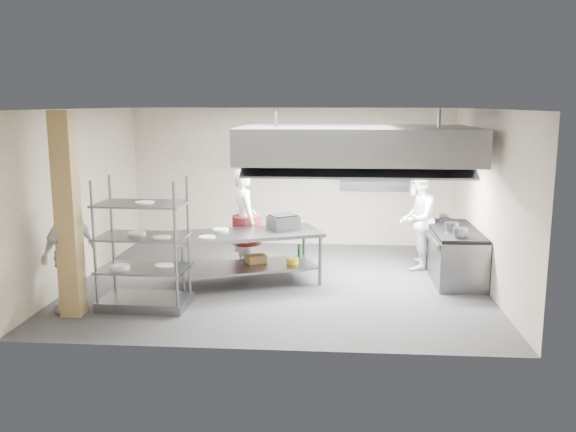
# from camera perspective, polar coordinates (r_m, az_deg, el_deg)

# --- Properties ---
(floor) EXTENTS (7.00, 7.00, 0.00)m
(floor) POSITION_cam_1_polar(r_m,az_deg,el_deg) (10.77, -0.77, -6.18)
(floor) COLOR #2E2E31
(floor) RESTS_ON ground
(ceiling) EXTENTS (7.00, 7.00, 0.00)m
(ceiling) POSITION_cam_1_polar(r_m,az_deg,el_deg) (10.32, -0.81, 9.99)
(ceiling) COLOR silver
(ceiling) RESTS_ON wall_back
(wall_back) EXTENTS (7.00, 0.00, 7.00)m
(wall_back) POSITION_cam_1_polar(r_m,az_deg,el_deg) (13.40, 0.37, 3.68)
(wall_back) COLOR tan
(wall_back) RESTS_ON ground
(wall_left) EXTENTS (0.00, 6.00, 6.00)m
(wall_left) POSITION_cam_1_polar(r_m,az_deg,el_deg) (11.31, -18.76, 1.84)
(wall_left) COLOR tan
(wall_left) RESTS_ON ground
(wall_right) EXTENTS (0.00, 6.00, 6.00)m
(wall_right) POSITION_cam_1_polar(r_m,az_deg,el_deg) (10.71, 18.21, 1.42)
(wall_right) COLOR tan
(wall_right) RESTS_ON ground
(column) EXTENTS (0.30, 0.30, 3.00)m
(column) POSITION_cam_1_polar(r_m,az_deg,el_deg) (9.35, -19.90, 0.06)
(column) COLOR tan
(column) RESTS_ON floor
(exhaust_hood) EXTENTS (4.00, 2.50, 0.60)m
(exhaust_hood) POSITION_cam_1_polar(r_m,az_deg,el_deg) (10.70, 6.39, 6.73)
(exhaust_hood) COLOR slate
(exhaust_hood) RESTS_ON ceiling
(hood_strip_a) EXTENTS (1.60, 0.12, 0.04)m
(hood_strip_a) POSITION_cam_1_polar(r_m,az_deg,el_deg) (10.74, 1.53, 5.09)
(hood_strip_a) COLOR white
(hood_strip_a) RESTS_ON exhaust_hood
(hood_strip_b) EXTENTS (1.60, 0.12, 0.04)m
(hood_strip_b) POSITION_cam_1_polar(r_m,az_deg,el_deg) (10.80, 11.15, 4.92)
(hood_strip_b) COLOR white
(hood_strip_b) RESTS_ON exhaust_hood
(wall_shelf) EXTENTS (1.50, 0.28, 0.04)m
(wall_shelf) POSITION_cam_1_polar(r_m,az_deg,el_deg) (13.24, 8.13, 3.49)
(wall_shelf) COLOR slate
(wall_shelf) RESTS_ON wall_back
(island) EXTENTS (2.71, 1.88, 0.91)m
(island) POSITION_cam_1_polar(r_m,az_deg,el_deg) (10.59, -3.78, -3.94)
(island) COLOR slate
(island) RESTS_ON floor
(island_worktop) EXTENTS (2.71, 1.88, 0.06)m
(island_worktop) POSITION_cam_1_polar(r_m,az_deg,el_deg) (10.49, -3.81, -1.69)
(island_worktop) COLOR slate
(island_worktop) RESTS_ON island
(island_undershelf) EXTENTS (2.49, 1.71, 0.04)m
(island_undershelf) POSITION_cam_1_polar(r_m,az_deg,el_deg) (10.63, -3.77, -4.75)
(island_undershelf) COLOR gray
(island_undershelf) RESTS_ON island
(pass_rack) EXTENTS (1.36, 0.83, 2.00)m
(pass_rack) POSITION_cam_1_polar(r_m,az_deg,el_deg) (9.49, -13.43, -2.53)
(pass_rack) COLOR slate
(pass_rack) RESTS_ON floor
(cooking_range) EXTENTS (0.80, 2.00, 0.84)m
(cooking_range) POSITION_cam_1_polar(r_m,az_deg,el_deg) (11.31, 15.23, -3.55)
(cooking_range) COLOR gray
(cooking_range) RESTS_ON floor
(range_top) EXTENTS (0.78, 1.96, 0.06)m
(range_top) POSITION_cam_1_polar(r_m,az_deg,el_deg) (11.21, 15.34, -1.32)
(range_top) COLOR black
(range_top) RESTS_ON cooking_range
(chef_head) EXTENTS (0.72, 0.83, 1.92)m
(chef_head) POSITION_cam_1_polar(r_m,az_deg,el_deg) (11.31, -4.10, -0.39)
(chef_head) COLOR white
(chef_head) RESTS_ON floor
(chef_line) EXTENTS (0.99, 1.11, 1.88)m
(chef_line) POSITION_cam_1_polar(r_m,az_deg,el_deg) (11.69, 11.93, -0.33)
(chef_line) COLOR silver
(chef_line) RESTS_ON floor
(chef_plating) EXTENTS (0.75, 1.14, 1.80)m
(chef_plating) POSITION_cam_1_polar(r_m,az_deg,el_deg) (9.66, -19.80, -3.25)
(chef_plating) COLOR silver
(chef_plating) RESTS_ON floor
(griddle) EXTENTS (0.61, 0.58, 0.24)m
(griddle) POSITION_cam_1_polar(r_m,az_deg,el_deg) (10.69, -0.45, -0.63)
(griddle) COLOR slate
(griddle) RESTS_ON island_worktop
(wicker_basket) EXTENTS (0.39, 0.35, 0.14)m
(wicker_basket) POSITION_cam_1_polar(r_m,az_deg,el_deg) (10.77, -2.98, -4.03)
(wicker_basket) COLOR olive
(wicker_basket) RESTS_ON island_undershelf
(stockpot) EXTENTS (0.23, 0.23, 0.16)m
(stockpot) POSITION_cam_1_polar(r_m,az_deg,el_deg) (10.96, 15.06, -0.97)
(stockpot) COLOR gray
(stockpot) RESTS_ON range_top
(plate_stack) EXTENTS (0.28, 0.28, 0.05)m
(plate_stack) POSITION_cam_1_polar(r_m,az_deg,el_deg) (9.57, -13.34, -4.64)
(plate_stack) COLOR white
(plate_stack) RESTS_ON pass_rack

